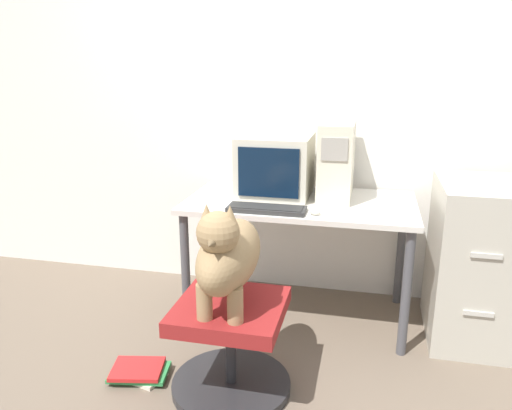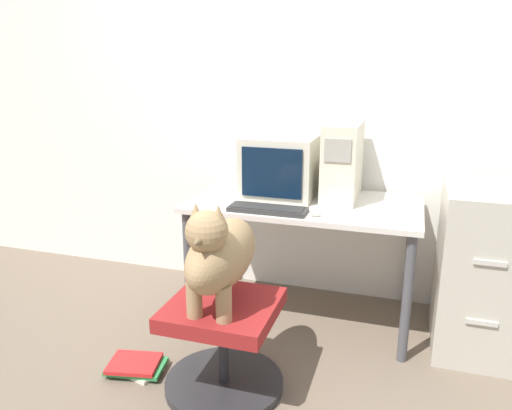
{
  "view_description": "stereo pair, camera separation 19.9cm",
  "coord_description": "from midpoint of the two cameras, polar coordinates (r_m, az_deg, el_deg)",
  "views": [
    {
      "loc": [
        0.37,
        -2.39,
        1.51
      ],
      "look_at": [
        -0.18,
        0.01,
        0.78
      ],
      "focal_mm": 35.0,
      "sensor_mm": 36.0,
      "label": 1
    },
    {
      "loc": [
        0.57,
        -2.34,
        1.51
      ],
      "look_at": [
        -0.18,
        0.01,
        0.78
      ],
      "focal_mm": 35.0,
      "sensor_mm": 36.0,
      "label": 2
    }
  ],
  "objects": [
    {
      "name": "ground_plane",
      "position": [
        2.84,
        1.59,
        -15.68
      ],
      "size": [
        12.0,
        12.0,
        0.0
      ],
      "primitive_type": "plane",
      "color": "#6B5B4C"
    },
    {
      "name": "wall_back",
      "position": [
        3.18,
        4.61,
        12.55
      ],
      "size": [
        8.0,
        0.05,
        2.6
      ],
      "color": "white",
      "rests_on": "ground_plane"
    },
    {
      "name": "desk",
      "position": [
        2.89,
        3.08,
        -1.16
      ],
      "size": [
        1.3,
        0.71,
        0.73
      ],
      "color": "silver",
      "rests_on": "ground_plane"
    },
    {
      "name": "crt_monitor",
      "position": [
        2.95,
        0.31,
        4.55
      ],
      "size": [
        0.42,
        0.43,
        0.36
      ],
      "color": "beige",
      "rests_on": "desk"
    },
    {
      "name": "pc_tower",
      "position": [
        2.9,
        7.26,
        5.1
      ],
      "size": [
        0.19,
        0.42,
        0.44
      ],
      "color": "beige",
      "rests_on": "desk"
    },
    {
      "name": "keyboard",
      "position": [
        2.65,
        -0.93,
        -0.46
      ],
      "size": [
        0.42,
        0.15,
        0.03
      ],
      "color": "#2D2D2D",
      "rests_on": "desk"
    },
    {
      "name": "computer_mouse",
      "position": [
        2.59,
        4.63,
        -0.82
      ],
      "size": [
        0.06,
        0.04,
        0.03
      ],
      "color": "beige",
      "rests_on": "desk"
    },
    {
      "name": "office_chair",
      "position": [
        2.4,
        -5.38,
        -15.6
      ],
      "size": [
        0.56,
        0.56,
        0.45
      ],
      "color": "#262628",
      "rests_on": "ground_plane"
    },
    {
      "name": "dog",
      "position": [
        2.18,
        -5.88,
        -5.6
      ],
      "size": [
        0.24,
        0.58,
        0.51
      ],
      "color": "#9E7F56",
      "rests_on": "office_chair"
    },
    {
      "name": "filing_cabinet",
      "position": [
        2.94,
        21.63,
        -6.09
      ],
      "size": [
        0.41,
        0.61,
        0.89
      ],
      "color": "#B7B2A3",
      "rests_on": "ground_plane"
    },
    {
      "name": "book_stack_floor",
      "position": [
        2.66,
        -15.42,
        -17.95
      ],
      "size": [
        0.3,
        0.24,
        0.06
      ],
      "color": "silver",
      "rests_on": "ground_plane"
    }
  ]
}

